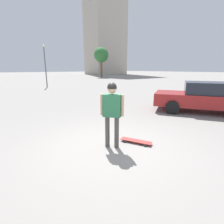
# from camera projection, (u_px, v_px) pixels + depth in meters

# --- Properties ---
(ground_plane) EXTENTS (220.00, 220.00, 0.00)m
(ground_plane) POSITION_uv_depth(u_px,v_px,m) (112.00, 147.00, 4.75)
(ground_plane) COLOR gray
(person) EXTENTS (0.49, 0.45, 1.74)m
(person) POSITION_uv_depth(u_px,v_px,m) (112.00, 107.00, 4.48)
(person) COLOR #4C4742
(person) RESTS_ON ground_plane
(skateboard) EXTENTS (0.90, 0.59, 0.08)m
(skateboard) POSITION_uv_depth(u_px,v_px,m) (136.00, 141.00, 4.98)
(skateboard) COLOR #A5332D
(skateboard) RESTS_ON ground_plane
(car_parked_near) EXTENTS (4.81, 3.96, 1.45)m
(car_parked_near) POSITION_uv_depth(u_px,v_px,m) (205.00, 97.00, 8.34)
(car_parked_near) COLOR maroon
(car_parked_near) RESTS_ON ground_plane
(building_block_distant) EXTENTS (9.80, 12.79, 43.71)m
(building_block_distant) POSITION_uv_depth(u_px,v_px,m) (105.00, 10.00, 61.16)
(building_block_distant) COLOR #B2A899
(building_block_distant) RESTS_ON ground_plane
(tree_distant) EXTENTS (3.32, 3.32, 6.80)m
(tree_distant) POSITION_uv_depth(u_px,v_px,m) (101.00, 55.00, 40.12)
(tree_distant) COLOR brown
(tree_distant) RESTS_ON ground_plane
(lamp_post) EXTENTS (0.28, 0.28, 4.63)m
(lamp_post) POSITION_uv_depth(u_px,v_px,m) (45.00, 62.00, 19.44)
(lamp_post) COLOR #59595E
(lamp_post) RESTS_ON ground_plane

